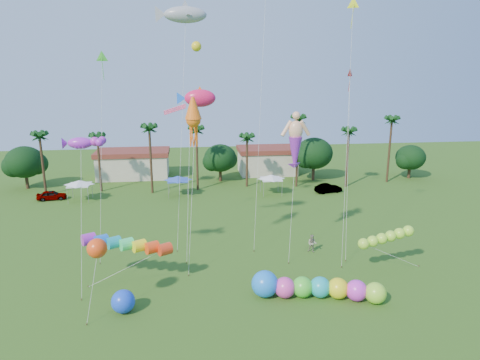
{
  "coord_description": "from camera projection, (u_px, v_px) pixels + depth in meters",
  "views": [
    {
      "loc": [
        -4.45,
        -25.64,
        18.08
      ],
      "look_at": [
        0.0,
        10.0,
        9.0
      ],
      "focal_mm": 32.0,
      "sensor_mm": 36.0,
      "label": 1
    }
  ],
  "objects": [
    {
      "name": "lobster_kite",
      "position": [
        80.0,
        143.0,
        35.56
      ],
      "size": [
        3.93,
        5.3,
        13.05
      ],
      "color": "#B229D1",
      "rests_on": "ground"
    },
    {
      "name": "caterpillar_inflatable",
      "position": [
        313.0,
        288.0,
        35.03
      ],
      "size": [
        10.84,
        4.37,
        2.22
      ],
      "rotation": [
        0.0,
        0.0,
        -0.23
      ],
      "color": "#EC3EAD",
      "rests_on": "ground"
    },
    {
      "name": "blue_ball",
      "position": [
        123.0,
        301.0,
        32.95
      ],
      "size": [
        1.82,
        1.82,
        1.82
      ],
      "primitive_type": "sphere",
      "color": "blue",
      "rests_on": "ground"
    },
    {
      "name": "car_b",
      "position": [
        328.0,
        188.0,
        65.98
      ],
      "size": [
        4.4,
        2.35,
        1.38
      ],
      "primitive_type": "imported",
      "rotation": [
        0.0,
        0.0,
        1.8
      ],
      "color": "#4C4C54",
      "rests_on": "ground"
    },
    {
      "name": "fish_kite",
      "position": [
        200.0,
        98.0,
        42.57
      ],
      "size": [
        4.89,
        6.0,
        16.54
      ],
      "color": "#F31B58",
      "rests_on": "ground"
    },
    {
      "name": "green_worm",
      "position": [
        364.0,
        244.0,
        39.25
      ],
      "size": [
        8.74,
        1.94,
        3.39
      ],
      "color": "#A6EF35",
      "rests_on": "ground"
    },
    {
      "name": "delta_kite_yellow",
      "position": [
        353.0,
        9.0,
        39.12
      ],
      "size": [
        1.88,
        4.8,
        24.76
      ],
      "color": "#DBEF18",
      "rests_on": "ground"
    },
    {
      "name": "spectator_b",
      "position": [
        312.0,
        244.0,
        44.01
      ],
      "size": [
        1.15,
        1.07,
        1.89
      ],
      "primitive_type": "imported",
      "rotation": [
        0.0,
        0.0,
        -0.51
      ],
      "color": "gray",
      "rests_on": "ground"
    },
    {
      "name": "rainbow_tube",
      "position": [
        142.0,
        250.0,
        36.41
      ],
      "size": [
        8.63,
        3.5,
        3.87
      ],
      "color": "red",
      "rests_on": "ground"
    },
    {
      "name": "shark_kite",
      "position": [
        185.0,
        15.0,
        45.17
      ],
      "size": [
        6.22,
        8.22,
        25.06
      ],
      "color": "#989BA6",
      "rests_on": "ground"
    },
    {
      "name": "ground",
      "position": [
        258.0,
        341.0,
        29.63
      ],
      "size": [
        160.0,
        160.0,
        0.0
      ],
      "primitive_type": "plane",
      "color": "#285116",
      "rests_on": "ground"
    },
    {
      "name": "delta_kite_green",
      "position": [
        102.0,
        61.0,
        40.35
      ],
      "size": [
        1.68,
        4.01,
        20.06
      ],
      "color": "#48DF34",
      "rests_on": "ground"
    },
    {
      "name": "tent_row",
      "position": [
        178.0,
        179.0,
        63.19
      ],
      "size": [
        31.0,
        4.0,
        0.6
      ],
      "color": "white",
      "rests_on": "ground"
    },
    {
      "name": "car_a",
      "position": [
        52.0,
        195.0,
        62.19
      ],
      "size": [
        4.25,
        2.15,
        1.39
      ],
      "primitive_type": "imported",
      "rotation": [
        0.0,
        0.0,
        1.7
      ],
      "color": "#4C4C54",
      "rests_on": "ground"
    },
    {
      "name": "tree_line",
      "position": [
        236.0,
        157.0,
        71.34
      ],
      "size": [
        69.46,
        8.91,
        11.0
      ],
      "color": "#3A2819",
      "rests_on": "ground"
    },
    {
      "name": "merman_kite",
      "position": [
        295.0,
        144.0,
        42.47
      ],
      "size": [
        2.72,
        4.82,
        13.86
      ],
      "color": "#F8B58D",
      "rests_on": "ground"
    },
    {
      "name": "delta_kite_red",
      "position": [
        350.0,
        78.0,
        41.5
      ],
      "size": [
        1.32,
        4.34,
        18.48
      ],
      "color": "red",
      "rests_on": "ground"
    },
    {
      "name": "buildings_row",
      "position": [
        195.0,
        164.0,
        76.88
      ],
      "size": [
        35.0,
        7.0,
        4.0
      ],
      "color": "beige",
      "rests_on": "ground"
    },
    {
      "name": "orange_ball_kite",
      "position": [
        97.0,
        248.0,
        31.55
      ],
      "size": [
        1.87,
        2.35,
        6.2
      ],
      "color": "#FD4814",
      "rests_on": "ground"
    },
    {
      "name": "squid_kite",
      "position": [
        193.0,
        120.0,
        38.81
      ],
      "size": [
        1.82,
        4.12,
        16.03
      ],
      "color": "orange",
      "rests_on": "ground"
    }
  ]
}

